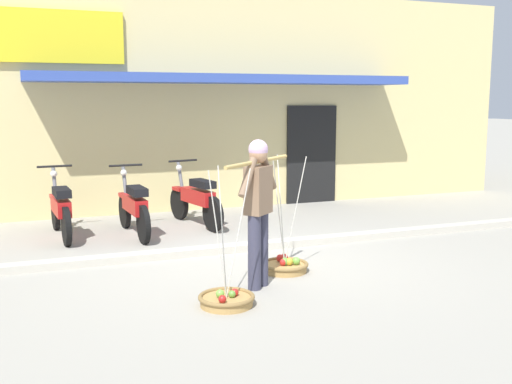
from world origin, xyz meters
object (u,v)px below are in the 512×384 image
Objects in this scene: motorcycle_nearest_shop at (60,209)px; motorcycle_second_in_row at (134,207)px; fruit_basket_right_side at (285,265)px; motorcycle_third_in_row at (196,199)px; fruit_basket_left_side at (227,299)px; fruit_vendor at (258,203)px.

motorcycle_second_in_row is at bearing -13.71° from motorcycle_nearest_shop.
motorcycle_second_in_row is (1.08, -0.26, 0.00)m from motorcycle_nearest_shop.
motorcycle_nearest_shop is (-2.49, 2.95, 0.37)m from fruit_basket_right_side.
motorcycle_third_in_row is at bearing 95.38° from fruit_basket_right_side.
fruit_basket_right_side reaches higher than motorcycle_nearest_shop.
fruit_basket_left_side is 4.16m from motorcycle_nearest_shop.
fruit_basket_left_side is 0.80× the size of motorcycle_second_in_row.
fruit_vendor reaches higher than fruit_basket_right_side.
motorcycle_nearest_shop is 1.00× the size of motorcycle_second_in_row.
motorcycle_third_in_row is at bearing 3.42° from motorcycle_nearest_shop.
motorcycle_third_in_row is (1.12, 0.40, 0.00)m from motorcycle_second_in_row.
fruit_vendor is 3.60m from motorcycle_third_in_row.
motorcycle_second_in_row is at bearing -160.51° from motorcycle_third_in_row.
motorcycle_nearest_shop is (-1.42, 3.89, 0.38)m from fruit_basket_left_side.
motorcycle_nearest_shop and motorcycle_third_in_row have the same top height.
motorcycle_third_in_row is at bearing 85.98° from fruit_vendor.
fruit_basket_left_side reaches higher than motorcycle_nearest_shop.
fruit_basket_right_side is at bearing -49.82° from motorcycle_nearest_shop.
fruit_basket_left_side is 4.12m from motorcycle_third_in_row.
fruit_basket_left_side and fruit_basket_right_side have the same top height.
fruit_vendor reaches higher than fruit_basket_left_side.
fruit_basket_left_side is 0.80× the size of motorcycle_nearest_shop.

